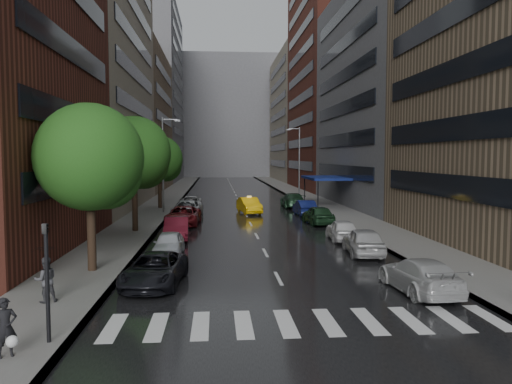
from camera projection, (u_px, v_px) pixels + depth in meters
ground at (292, 305)px, 18.44m from camera, size 220.00×220.00×0.00m
road at (237, 196)px, 68.16m from camera, size 14.00×140.00×0.01m
sidewalk_left at (170, 196)px, 67.44m from camera, size 4.00×140.00×0.15m
sidewalk_right at (302, 195)px, 68.87m from camera, size 4.00×140.00×0.15m
crosswalk at (307, 322)px, 16.47m from camera, size 13.15×2.80×0.01m
buildings_left at (134, 86)px, 74.55m from camera, size 8.00×108.00×38.00m
buildings_right at (334, 93)px, 74.93m from camera, size 8.05×109.10×36.00m
building_far at (226, 117)px, 134.61m from camera, size 40.00×14.00×32.00m
tree_near at (90, 157)px, 23.05m from camera, size 4.99×4.99×7.95m
tree_mid at (134, 153)px, 35.50m from camera, size 5.24×5.24×8.35m
tree_far at (159, 159)px, 51.39m from camera, size 4.78×4.78×7.62m
taxi at (249, 205)px, 47.89m from camera, size 2.36×4.85×1.53m
parked_cars_left at (182, 219)px, 37.88m from camera, size 2.86×35.43×1.51m
parked_cars_right at (325, 219)px, 37.56m from camera, size 2.27×38.69×1.57m
ped_bag_walker at (6, 329)px, 13.25m from camera, size 0.71×0.63×1.60m
ped_black_umbrella at (45, 269)px, 18.20m from camera, size 1.00×0.98×2.09m
traffic_light at (47, 271)px, 14.21m from camera, size 0.18×0.15×3.45m
street_lamp_left at (164, 163)px, 47.31m from camera, size 1.74×0.22×9.00m
street_lamp_right at (299, 161)px, 63.45m from camera, size 1.74×0.22×9.00m
awning at (325, 178)px, 53.73m from camera, size 4.00×8.00×3.12m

